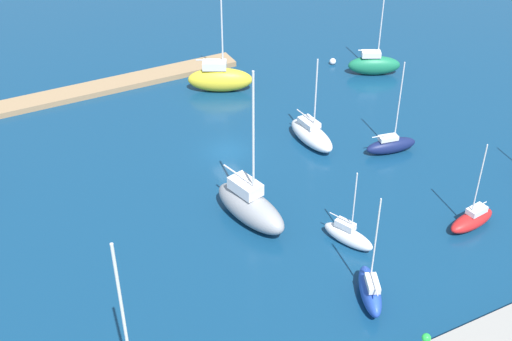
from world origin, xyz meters
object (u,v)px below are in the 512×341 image
sailboat_yellow_lone_north (220,78)px  sailboat_white_inner_mooring (348,235)px  sailboat_white_along_channel (311,134)px  pier_dock (121,83)px  sailboat_gray_east_end (250,206)px  sailboat_green_mid_basin (374,64)px  sailboat_blue_off_beacon (370,290)px  sailboat_red_west_end (472,219)px  mooring_buoy_white (333,61)px  sailboat_navy_center_basin (391,145)px

sailboat_yellow_lone_north → sailboat_white_inner_mooring: bearing=-66.2°
sailboat_white_inner_mooring → sailboat_white_along_channel: bearing=137.6°
pier_dock → sailboat_gray_east_end: 28.81m
sailboat_green_mid_basin → sailboat_gray_east_end: (25.34, 17.96, 0.30)m
pier_dock → sailboat_gray_east_end: sailboat_gray_east_end is taller
sailboat_gray_east_end → sailboat_blue_off_beacon: 12.78m
sailboat_white_inner_mooring → sailboat_yellow_lone_north: 28.74m
sailboat_green_mid_basin → sailboat_red_west_end: bearing=-82.8°
sailboat_green_mid_basin → sailboat_blue_off_beacon: sailboat_green_mid_basin is taller
sailboat_gray_east_end → sailboat_yellow_lone_north: 23.67m
sailboat_red_west_end → mooring_buoy_white: sailboat_red_west_end is taller
sailboat_green_mid_basin → sailboat_white_inner_mooring: 31.18m
sailboat_yellow_lone_north → pier_dock: bearing=174.3°
pier_dock → sailboat_yellow_lone_north: (-9.56, 6.27, 1.22)m
sailboat_navy_center_basin → mooring_buoy_white: 19.93m
sailboat_green_mid_basin → sailboat_yellow_lone_north: size_ratio=0.84×
sailboat_yellow_lone_north → sailboat_blue_off_beacon: sailboat_yellow_lone_north is taller
sailboat_blue_off_beacon → sailboat_white_inner_mooring: bearing=4.5°
sailboat_white_inner_mooring → sailboat_gray_east_end: (5.67, -6.23, 0.71)m
sailboat_blue_off_beacon → sailboat_yellow_lone_north: bearing=17.3°
pier_dock → mooring_buoy_white: size_ratio=35.70×
sailboat_white_inner_mooring → sailboat_gray_east_end: sailboat_gray_east_end is taller
sailboat_white_inner_mooring → sailboat_white_along_channel: sailboat_white_along_channel is taller
sailboat_white_inner_mooring → sailboat_red_west_end: (-10.35, 2.93, -0.07)m
sailboat_navy_center_basin → sailboat_white_along_channel: size_ratio=1.03×
pier_dock → sailboat_navy_center_basin: (-18.94, 25.47, 0.54)m
sailboat_navy_center_basin → sailboat_white_along_channel: 7.77m
sailboat_gray_east_end → mooring_buoy_white: 31.74m
sailboat_gray_east_end → sailboat_yellow_lone_north: sailboat_gray_east_end is taller
sailboat_gray_east_end → sailboat_white_inner_mooring: bearing=28.8°
sailboat_white_inner_mooring → sailboat_blue_off_beacon: bearing=-41.8°
sailboat_gray_east_end → sailboat_blue_off_beacon: (-3.55, 12.27, -0.54)m
pier_dock → sailboat_blue_off_beacon: bearing=97.7°
sailboat_white_inner_mooring → sailboat_blue_off_beacon: (2.12, 6.04, 0.17)m
pier_dock → sailboat_white_along_channel: (-12.88, 20.60, 0.75)m
sailboat_white_along_channel → mooring_buoy_white: (-11.64, -14.25, -0.67)m
sailboat_green_mid_basin → sailboat_yellow_lone_north: 18.36m
sailboat_red_west_end → sailboat_white_along_channel: (5.16, -17.26, 0.29)m
sailboat_white_along_channel → sailboat_blue_off_beacon: bearing=-23.4°
sailboat_navy_center_basin → sailboat_yellow_lone_north: size_ratio=0.69×
pier_dock → mooring_buoy_white: 25.33m
pier_dock → sailboat_white_inner_mooring: sailboat_white_inner_mooring is taller
sailboat_green_mid_basin → sailboat_yellow_lone_north: bearing=-167.9°
sailboat_green_mid_basin → sailboat_red_west_end: (9.32, 27.12, -0.48)m
sailboat_navy_center_basin → mooring_buoy_white: bearing=83.5°
sailboat_white_inner_mooring → sailboat_blue_off_beacon: sailboat_blue_off_beacon is taller
sailboat_green_mid_basin → sailboat_white_inner_mooring: sailboat_green_mid_basin is taller
sailboat_white_inner_mooring → sailboat_navy_center_basin: (-11.25, -9.46, 0.01)m
sailboat_yellow_lone_north → sailboat_white_along_channel: sailboat_yellow_lone_north is taller
sailboat_white_along_channel → pier_dock: bearing=-151.6°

